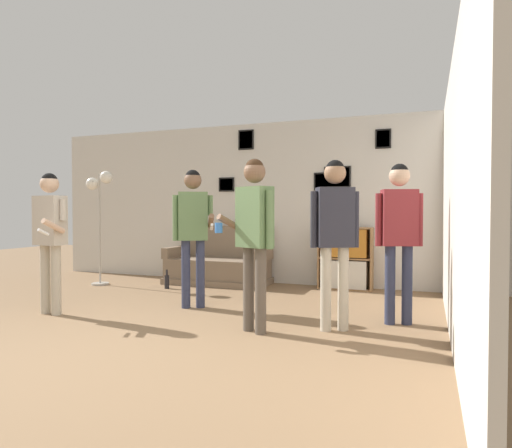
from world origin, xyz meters
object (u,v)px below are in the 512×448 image
(person_watcher_holding_cup, at_px, (254,225))
(bottle_on_floor, at_px, (167,281))
(couch, at_px, (219,265))
(bookshelf, at_px, (345,258))
(floor_lamp, at_px, (99,195))
(person_player_foreground_left, at_px, (50,228))
(person_player_foreground_center, at_px, (193,223))
(person_spectator_near_bookshelf, at_px, (335,226))
(drinking_cup, at_px, (348,224))
(person_spectator_far_right, at_px, (399,226))

(person_watcher_holding_cup, height_order, bottle_on_floor, person_watcher_holding_cup)
(couch, bearing_deg, bookshelf, 5.21)
(floor_lamp, height_order, person_player_foreground_left, floor_lamp)
(floor_lamp, xyz_separation_m, person_player_foreground_center, (2.30, -1.05, -0.40))
(bookshelf, distance_m, person_player_foreground_left, 4.21)
(person_spectator_near_bookshelf, distance_m, bottle_on_floor, 3.46)
(person_player_foreground_left, bearing_deg, person_spectator_near_bookshelf, 7.82)
(person_player_foreground_center, distance_m, bottle_on_floor, 1.81)
(person_player_foreground_center, distance_m, person_spectator_near_bookshelf, 1.92)
(bookshelf, relative_size, bottle_on_floor, 3.23)
(person_spectator_near_bookshelf, relative_size, drinking_cup, 18.50)
(bottle_on_floor, distance_m, drinking_cup, 2.96)
(floor_lamp, relative_size, person_player_foreground_left, 1.13)
(floor_lamp, relative_size, person_player_foreground_center, 1.08)
(person_player_foreground_center, height_order, person_spectator_near_bookshelf, same)
(floor_lamp, bearing_deg, person_player_foreground_center, -24.49)
(person_watcher_holding_cup, relative_size, drinking_cup, 18.55)
(bookshelf, distance_m, drinking_cup, 0.53)
(bookshelf, height_order, drinking_cup, drinking_cup)
(couch, relative_size, floor_lamp, 0.92)
(floor_lamp, height_order, person_player_foreground_center, floor_lamp)
(person_player_foreground_left, distance_m, person_spectator_near_bookshelf, 3.29)
(person_player_foreground_center, height_order, person_watcher_holding_cup, person_watcher_holding_cup)
(couch, xyz_separation_m, floor_lamp, (-1.78, -0.81, 1.16))
(couch, bearing_deg, drinking_cup, 5.13)
(floor_lamp, xyz_separation_m, bottle_on_floor, (1.23, 0.06, -1.35))
(bookshelf, bearing_deg, person_spectator_far_right, -65.78)
(drinking_cup, bearing_deg, floor_lamp, -165.54)
(person_player_foreground_left, bearing_deg, floor_lamp, 114.90)
(bookshelf, distance_m, person_watcher_holding_cup, 2.95)
(couch, xyz_separation_m, bottle_on_floor, (-0.55, -0.75, -0.19))
(person_player_foreground_center, distance_m, person_spectator_far_right, 2.46)
(bottle_on_floor, relative_size, drinking_cup, 3.20)
(bookshelf, bearing_deg, person_watcher_holding_cup, -98.33)
(bookshelf, relative_size, person_player_foreground_left, 0.58)
(person_spectator_far_right, bearing_deg, person_spectator_near_bookshelf, -139.87)
(person_spectator_near_bookshelf, xyz_separation_m, drinking_cup, (-0.28, 2.52, -0.05))
(person_player_foreground_left, xyz_separation_m, bottle_on_floor, (0.32, 2.02, -0.90))
(bookshelf, height_order, person_spectator_far_right, person_spectator_far_right)
(person_watcher_holding_cup, height_order, drinking_cup, person_watcher_holding_cup)
(person_player_foreground_center, bearing_deg, floor_lamp, 155.51)
(bookshelf, xyz_separation_m, person_player_foreground_left, (-2.94, -2.96, 0.54))
(person_player_foreground_center, xyz_separation_m, person_spectator_far_right, (2.46, 0.03, -0.01))
(bookshelf, distance_m, person_player_foreground_center, 2.64)
(couch, distance_m, person_player_foreground_left, 2.99)
(couch, bearing_deg, bottle_on_floor, -125.98)
(floor_lamp, bearing_deg, person_watcher_holding_cup, -28.44)
(person_spectator_far_right, xyz_separation_m, drinking_cup, (-0.87, 2.02, -0.05))
(person_spectator_near_bookshelf, bearing_deg, bookshelf, 97.21)
(person_player_foreground_left, bearing_deg, person_watcher_holding_cup, 2.29)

